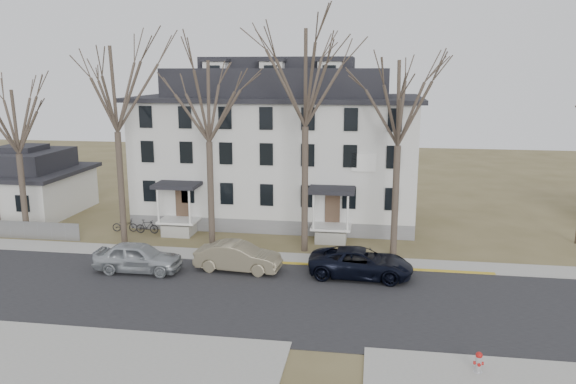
% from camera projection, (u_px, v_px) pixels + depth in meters
% --- Properties ---
extents(ground, '(120.00, 120.00, 0.00)m').
position_uv_depth(ground, '(257.00, 315.00, 26.01)').
color(ground, brown).
rests_on(ground, ground).
extents(main_road, '(120.00, 10.00, 0.04)m').
position_uv_depth(main_road, '(265.00, 298.00, 27.94)').
color(main_road, '#27272A').
rests_on(main_road, ground).
extents(far_sidewalk, '(120.00, 2.00, 0.08)m').
position_uv_depth(far_sidewalk, '(284.00, 259.00, 33.74)').
color(far_sidewalk, '#A09F97').
rests_on(far_sidewalk, ground).
extents(near_sidewalk_left, '(20.00, 5.00, 0.08)m').
position_uv_depth(near_sidewalk_left, '(35.00, 355.00, 22.37)').
color(near_sidewalk_left, '#A09F97').
rests_on(near_sidewalk_left, ground).
extents(yellow_curb, '(14.00, 0.25, 0.06)m').
position_uv_depth(yellow_curb, '(368.00, 268.00, 32.13)').
color(yellow_curb, gold).
rests_on(yellow_curb, ground).
extents(boarding_house, '(20.80, 12.36, 12.05)m').
position_uv_depth(boarding_house, '(279.00, 148.00, 42.51)').
color(boarding_house, slate).
rests_on(boarding_house, ground).
extents(small_house, '(8.70, 8.70, 5.00)m').
position_uv_depth(small_house, '(25.00, 185.00, 44.25)').
color(small_house, silver).
rests_on(small_house, ground).
extents(tree_far_left, '(8.40, 8.40, 13.72)m').
position_uv_depth(tree_far_left, '(114.00, 83.00, 34.91)').
color(tree_far_left, '#473B31').
rests_on(tree_far_left, ground).
extents(tree_mid_left, '(7.80, 7.80, 12.74)m').
position_uv_depth(tree_mid_left, '(208.00, 96.00, 34.18)').
color(tree_mid_left, '#473B31').
rests_on(tree_mid_left, ground).
extents(tree_center, '(9.00, 9.00, 14.70)m').
position_uv_depth(tree_center, '(306.00, 71.00, 32.97)').
color(tree_center, '#473B31').
rests_on(tree_center, ground).
extents(tree_mid_right, '(7.80, 7.80, 12.74)m').
position_uv_depth(tree_mid_right, '(400.00, 97.00, 32.47)').
color(tree_mid_right, '#473B31').
rests_on(tree_mid_right, ground).
extents(tree_bungalow, '(6.60, 6.60, 10.78)m').
position_uv_depth(tree_bungalow, '(15.00, 117.00, 36.42)').
color(tree_bungalow, '#473B31').
rests_on(tree_bungalow, ground).
extents(car_silver, '(4.94, 2.04, 1.67)m').
position_uv_depth(car_silver, '(138.00, 258.00, 31.41)').
color(car_silver, '#A3A8AD').
rests_on(car_silver, ground).
extents(car_tan, '(4.95, 2.06, 1.59)m').
position_uv_depth(car_tan, '(238.00, 257.00, 31.59)').
color(car_tan, '#786E55').
rests_on(car_tan, ground).
extents(car_navy, '(5.76, 2.85, 1.57)m').
position_uv_depth(car_navy, '(361.00, 263.00, 30.64)').
color(car_navy, black).
rests_on(car_navy, ground).
extents(bicycle_left, '(1.81, 0.83, 0.92)m').
position_uv_depth(bicycle_left, '(125.00, 226.00, 39.28)').
color(bicycle_left, black).
rests_on(bicycle_left, ground).
extents(bicycle_right, '(1.63, 0.48, 0.98)m').
position_uv_depth(bicycle_right, '(147.00, 227.00, 38.83)').
color(bicycle_right, black).
rests_on(bicycle_right, ground).
extents(fire_hydrant, '(0.37, 0.34, 0.88)m').
position_uv_depth(fire_hydrant, '(478.00, 363.00, 20.90)').
color(fire_hydrant, '#B7B7BA').
rests_on(fire_hydrant, ground).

